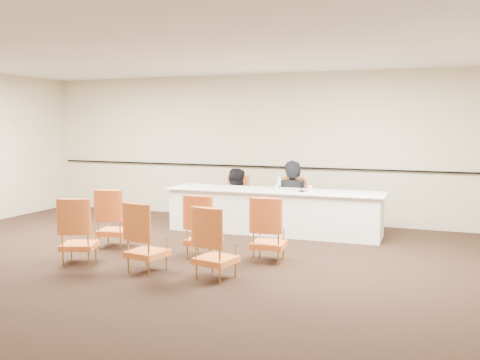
{
  "coord_description": "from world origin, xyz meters",
  "views": [
    {
      "loc": [
        3.67,
        -6.47,
        1.98
      ],
      "look_at": [
        0.09,
        2.6,
        0.95
      ],
      "focal_mm": 40.0,
      "sensor_mm": 36.0,
      "label": 1
    }
  ],
  "objects_px": {
    "panel_table": "(274,211)",
    "aud_chair_back_mid": "(147,237)",
    "panelist_second_chair": "(235,200)",
    "aud_chair_front_right": "(269,229)",
    "water_bottle": "(279,183)",
    "coffee_cup": "(310,189)",
    "aud_chair_back_right": "(216,242)",
    "aud_chair_front_left": "(114,218)",
    "microphone": "(302,183)",
    "panelist_main": "(291,209)",
    "panelist_main_chair": "(291,203)",
    "panelist_second": "(235,209)",
    "drinking_glass": "(277,188)",
    "aud_chair_front_mid": "(203,226)",
    "aud_chair_back_left": "(79,230)"
  },
  "relations": [
    {
      "from": "aud_chair_front_right",
      "to": "aud_chair_back_mid",
      "type": "xyz_separation_m",
      "value": [
        -1.35,
        -1.1,
        0.0
      ]
    },
    {
      "from": "aud_chair_front_left",
      "to": "aud_chair_back_mid",
      "type": "xyz_separation_m",
      "value": [
        1.26,
        -1.05,
        0.0
      ]
    },
    {
      "from": "panelist_main_chair",
      "to": "drinking_glass",
      "type": "xyz_separation_m",
      "value": [
        -0.09,
        -0.64,
        0.37
      ]
    },
    {
      "from": "aud_chair_front_mid",
      "to": "aud_chair_back_right",
      "type": "xyz_separation_m",
      "value": [
        0.63,
        -0.95,
        0.0
      ]
    },
    {
      "from": "panelist_main",
      "to": "aud_chair_front_right",
      "type": "height_order",
      "value": "panelist_main"
    },
    {
      "from": "panelist_main",
      "to": "panelist_main_chair",
      "type": "bearing_deg",
      "value": 180.0
    },
    {
      "from": "aud_chair_front_mid",
      "to": "microphone",
      "type": "bearing_deg",
      "value": 63.01
    },
    {
      "from": "panelist_second",
      "to": "aud_chair_back_right",
      "type": "bearing_deg",
      "value": 95.53
    },
    {
      "from": "panelist_second",
      "to": "aud_chair_front_mid",
      "type": "xyz_separation_m",
      "value": [
        0.57,
        -2.64,
        0.18
      ]
    },
    {
      "from": "microphone",
      "to": "panelist_main_chair",
      "type": "bearing_deg",
      "value": 132.57
    },
    {
      "from": "coffee_cup",
      "to": "aud_chair_back_right",
      "type": "relative_size",
      "value": 0.13
    },
    {
      "from": "panelist_second",
      "to": "aud_chair_back_right",
      "type": "xyz_separation_m",
      "value": [
        1.19,
        -3.58,
        0.18
      ]
    },
    {
      "from": "panel_table",
      "to": "aud_chair_back_mid",
      "type": "distance_m",
      "value": 3.15
    },
    {
      "from": "aud_chair_front_left",
      "to": "panelist_second_chair",
      "type": "bearing_deg",
      "value": 55.15
    },
    {
      "from": "water_bottle",
      "to": "aud_chair_back_mid",
      "type": "height_order",
      "value": "water_bottle"
    },
    {
      "from": "panelist_main",
      "to": "coffee_cup",
      "type": "xyz_separation_m",
      "value": [
        0.54,
        -0.71,
        0.49
      ]
    },
    {
      "from": "drinking_glass",
      "to": "aud_chair_back_left",
      "type": "xyz_separation_m",
      "value": [
        -2.02,
        -2.95,
        -0.37
      ]
    },
    {
      "from": "aud_chair_front_right",
      "to": "drinking_glass",
      "type": "bearing_deg",
      "value": 99.25
    },
    {
      "from": "panelist_second",
      "to": "panelist_main",
      "type": "bearing_deg",
      "value": 168.8
    },
    {
      "from": "water_bottle",
      "to": "coffee_cup",
      "type": "relative_size",
      "value": 2.02
    },
    {
      "from": "aud_chair_back_right",
      "to": "panelist_main",
      "type": "bearing_deg",
      "value": 101.23
    },
    {
      "from": "panel_table",
      "to": "microphone",
      "type": "xyz_separation_m",
      "value": [
        0.54,
        -0.08,
        0.55
      ]
    },
    {
      "from": "panel_table",
      "to": "aud_chair_front_mid",
      "type": "bearing_deg",
      "value": -103.16
    },
    {
      "from": "panelist_main_chair",
      "to": "aud_chair_back_left",
      "type": "bearing_deg",
      "value": -122.09
    },
    {
      "from": "panelist_second_chair",
      "to": "aud_chair_front_right",
      "type": "distance_m",
      "value": 2.94
    },
    {
      "from": "aud_chair_front_left",
      "to": "aud_chair_front_mid",
      "type": "distance_m",
      "value": 1.64
    },
    {
      "from": "coffee_cup",
      "to": "aud_chair_front_mid",
      "type": "bearing_deg",
      "value": -119.73
    },
    {
      "from": "coffee_cup",
      "to": "drinking_glass",
      "type": "bearing_deg",
      "value": 174.4
    },
    {
      "from": "panelist_main_chair",
      "to": "aud_chair_back_right",
      "type": "relative_size",
      "value": 1.0
    },
    {
      "from": "microphone",
      "to": "water_bottle",
      "type": "height_order",
      "value": "microphone"
    },
    {
      "from": "panelist_main",
      "to": "microphone",
      "type": "bearing_deg",
      "value": 104.38
    },
    {
      "from": "panelist_second",
      "to": "aud_chair_front_mid",
      "type": "height_order",
      "value": "panelist_second"
    },
    {
      "from": "panel_table",
      "to": "drinking_glass",
      "type": "height_order",
      "value": "drinking_glass"
    },
    {
      "from": "panelist_second_chair",
      "to": "aud_chair_front_mid",
      "type": "bearing_deg",
      "value": -79.55
    },
    {
      "from": "aud_chair_back_right",
      "to": "aud_chair_back_left",
      "type": "bearing_deg",
      "value": -169.97
    },
    {
      "from": "panel_table",
      "to": "water_bottle",
      "type": "height_order",
      "value": "water_bottle"
    },
    {
      "from": "panelist_second",
      "to": "aud_chair_back_right",
      "type": "relative_size",
      "value": 1.7
    },
    {
      "from": "aud_chair_front_left",
      "to": "panelist_main_chair",
      "type": "bearing_deg",
      "value": 37.24
    },
    {
      "from": "drinking_glass",
      "to": "aud_chair_front_left",
      "type": "bearing_deg",
      "value": -137.82
    },
    {
      "from": "water_bottle",
      "to": "aud_chair_back_mid",
      "type": "distance_m",
      "value": 3.2
    },
    {
      "from": "panelist_main",
      "to": "panelist_main_chair",
      "type": "xyz_separation_m",
      "value": [
        0.0,
        0.0,
        0.11
      ]
    },
    {
      "from": "panelist_second_chair",
      "to": "aud_chair_front_right",
      "type": "xyz_separation_m",
      "value": [
        1.54,
        -2.5,
        0.0
      ]
    },
    {
      "from": "aud_chair_front_right",
      "to": "aud_chair_back_right",
      "type": "xyz_separation_m",
      "value": [
        -0.35,
        -1.08,
        0.0
      ]
    },
    {
      "from": "water_bottle",
      "to": "aud_chair_front_right",
      "type": "bearing_deg",
      "value": -76.69
    },
    {
      "from": "aud_chair_back_left",
      "to": "panelist_second_chair",
      "type": "bearing_deg",
      "value": 54.21
    },
    {
      "from": "panel_table",
      "to": "microphone",
      "type": "distance_m",
      "value": 0.77
    },
    {
      "from": "panelist_main_chair",
      "to": "aud_chair_front_right",
      "type": "bearing_deg",
      "value": -82.92
    },
    {
      "from": "coffee_cup",
      "to": "aud_chair_back_mid",
      "type": "height_order",
      "value": "aud_chair_back_mid"
    },
    {
      "from": "panelist_second",
      "to": "panelist_second_chair",
      "type": "distance_m",
      "value": 0.18
    },
    {
      "from": "aud_chair_front_left",
      "to": "aud_chair_back_right",
      "type": "distance_m",
      "value": 2.49
    }
  ]
}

